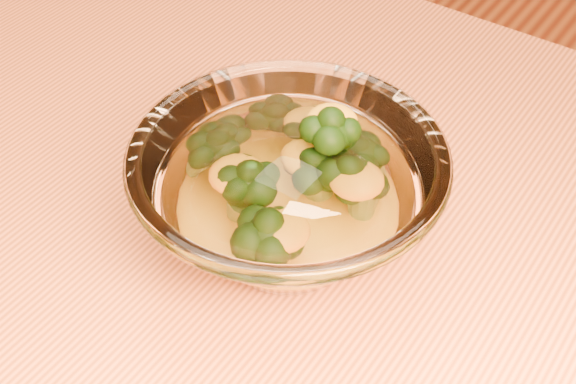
{
  "coord_description": "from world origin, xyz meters",
  "views": [
    {
      "loc": [
        0.1,
        -0.27,
        1.18
      ],
      "look_at": [
        -0.12,
        0.04,
        0.8
      ],
      "focal_mm": 50.0,
      "sensor_mm": 36.0,
      "label": 1
    }
  ],
  "objects": [
    {
      "name": "cheese_sauce",
      "position": [
        -0.12,
        0.04,
        0.78
      ],
      "size": [
        0.11,
        0.11,
        0.03
      ],
      "primitive_type": "ellipsoid",
      "color": "#FF9E15",
      "rests_on": "glass_bowl"
    },
    {
      "name": "glass_bowl",
      "position": [
        -0.12,
        0.04,
        0.8
      ],
      "size": [
        0.21,
        0.21,
        0.09
      ],
      "color": "white",
      "rests_on": "table"
    },
    {
      "name": "broccoli_heap",
      "position": [
        -0.12,
        0.05,
        0.81
      ],
      "size": [
        0.13,
        0.13,
        0.08
      ],
      "color": "black",
      "rests_on": "cheese_sauce"
    }
  ]
}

